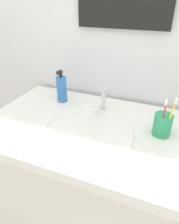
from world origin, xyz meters
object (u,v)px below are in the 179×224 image
Objects in this scene: faucet at (102,103)px; toothbrush_red at (164,116)px; toothbrush_yellow at (171,116)px; toothbrush_cup at (162,125)px; soap_dispenser at (62,89)px.

toothbrush_red is at bearing -20.02° from faucet.
toothbrush_yellow reaches higher than toothbrush_red.
toothbrush_cup is 0.08m from toothbrush_yellow.
soap_dispenser is at bearing 165.27° from toothbrush_yellow.
faucet is 0.85× the size of soap_dispenser.
soap_dispenser is at bearing 171.89° from faucet.
toothbrush_yellow is at bearing -19.56° from faucet.
toothbrush_red is at bearing -14.78° from soap_dispenser.
soap_dispenser is at bearing 165.22° from toothbrush_red.
toothbrush_red reaches higher than toothbrush_cup.
toothbrush_yellow is (0.02, -0.03, 0.07)m from toothbrush_cup.
toothbrush_yellow is 0.03m from toothbrush_red.
soap_dispenser is at bearing 167.40° from toothbrush_cup.
faucet is 1.58× the size of toothbrush_cup.
faucet is 0.36m from toothbrush_yellow.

